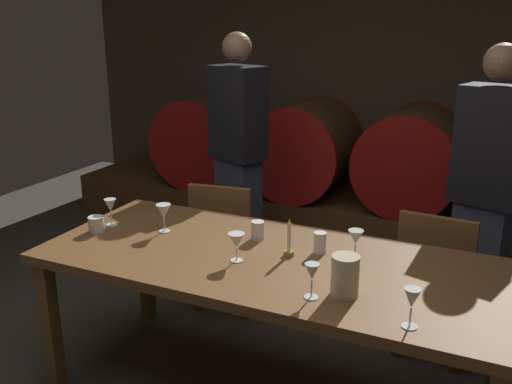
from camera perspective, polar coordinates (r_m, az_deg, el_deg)
The scene contains 21 objects.
back_wall at distance 5.25m, azimuth 12.16°, elevation 9.75°, with size 5.88×0.24×2.40m, color #473A2D.
barrel_shelf at distance 4.96m, azimuth 9.98°, elevation -2.63°, with size 5.30×0.90×0.38m, color brown.
wine_barrel_far_left at distance 5.31m, azimuth -4.55°, elevation 5.51°, with size 0.81×0.89×0.81m.
wine_barrel_center_left at distance 4.92m, azimuth 5.16°, elevation 4.56°, with size 0.81×0.89×0.81m.
wine_barrel_center_right at distance 4.71m, azimuth 15.72°, elevation 3.37°, with size 0.81×0.89×0.81m.
dining_table at distance 2.69m, azimuth 1.50°, elevation -8.11°, with size 2.23×0.94×0.78m.
chair_left at distance 3.63m, azimuth -3.08°, elevation -4.90°, with size 0.45×0.45×0.88m.
chair_right at distance 3.28m, azimuth 17.91°, elevation -8.32°, with size 0.43×0.43×0.88m.
guest_left at distance 4.03m, azimuth -1.85°, elevation 3.72°, with size 0.44×0.36×1.77m.
guest_right at distance 3.53m, azimuth 22.46°, elevation 0.06°, with size 0.43×0.34×1.74m.
candle_center at distance 2.67m, azimuth 3.39°, elevation -5.50°, with size 0.05×0.05×0.19m.
pitcher at distance 2.31m, azimuth 9.07°, elevation -8.45°, with size 0.12×0.12×0.17m.
wine_glass_far_left at distance 3.13m, azimuth -14.65°, elevation -1.43°, with size 0.07×0.07×0.15m.
wine_glass_left at distance 2.97m, azimuth -9.42°, elevation -2.04°, with size 0.08×0.08×0.15m.
wine_glass_center_left at distance 2.59m, azimuth -2.00°, elevation -5.05°, with size 0.08×0.08×0.14m.
wine_glass_center_right at distance 2.27m, azimuth 5.74°, elevation -8.27°, with size 0.06×0.06×0.15m.
wine_glass_right at distance 2.66m, azimuth 10.14°, elevation -4.65°, with size 0.07×0.07×0.14m.
wine_glass_far_right at distance 2.13m, azimuth 15.63°, elevation -10.55°, with size 0.06×0.06×0.16m.
cup_left at distance 3.08m, azimuth -16.01°, elevation -3.18°, with size 0.08×0.08×0.08m, color white.
cup_center at distance 2.86m, azimuth 0.16°, elevation -3.92°, with size 0.07×0.07×0.10m, color white.
cup_right at distance 2.71m, azimuth 6.55°, elevation -5.17°, with size 0.06×0.06×0.11m, color white.
Camera 1 is at (1.14, -1.95, 1.86)m, focal length 39.17 mm.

